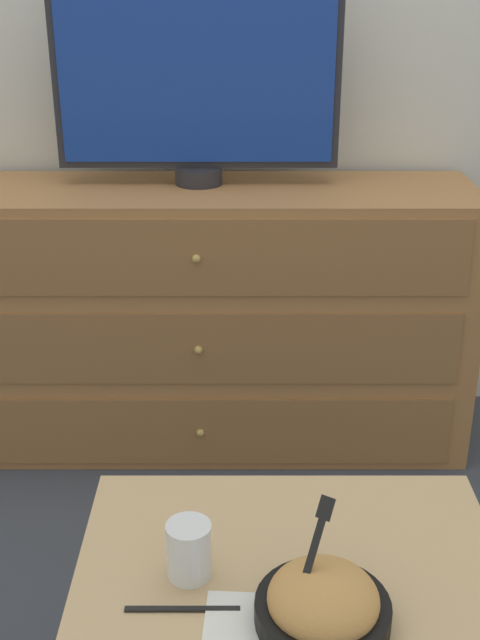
% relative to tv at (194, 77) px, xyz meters
% --- Properties ---
extents(ground_plane, '(12.00, 12.00, 0.00)m').
position_rel_tv_xyz_m(ground_plane, '(0.02, 0.19, -1.12)').
color(ground_plane, '#383D47').
extents(wall_back, '(12.00, 0.05, 2.60)m').
position_rel_tv_xyz_m(wall_back, '(0.02, 0.22, 0.18)').
color(wall_back, silver).
rests_on(wall_back, ground_plane).
extents(dresser, '(1.61, 0.45, 0.82)m').
position_rel_tv_xyz_m(dresser, '(0.00, -0.06, -0.71)').
color(dresser, '#9E6B3D').
rests_on(dresser, ground_plane).
extents(tv, '(0.81, 0.14, 0.58)m').
position_rel_tv_xyz_m(tv, '(0.00, 0.00, 0.00)').
color(tv, '#232328').
rests_on(tv, dresser).
extents(coffee_table, '(0.74, 0.60, 0.46)m').
position_rel_tv_xyz_m(coffee_table, '(0.21, -1.26, -0.74)').
color(coffee_table, tan).
rests_on(coffee_table, ground_plane).
extents(takeout_bowl, '(0.21, 0.21, 0.19)m').
position_rel_tv_xyz_m(takeout_bowl, '(0.25, -1.36, -0.62)').
color(takeout_bowl, black).
rests_on(takeout_bowl, coffee_table).
extents(drink_cup, '(0.08, 0.08, 0.10)m').
position_rel_tv_xyz_m(drink_cup, '(0.04, -1.25, -0.62)').
color(drink_cup, '#9E6638').
rests_on(drink_cup, coffee_table).
extents(napkin, '(0.19, 0.19, 0.00)m').
position_rel_tv_xyz_m(napkin, '(0.15, -1.38, -0.66)').
color(napkin, white).
rests_on(napkin, coffee_table).
extents(knife, '(0.18, 0.01, 0.01)m').
position_rel_tv_xyz_m(knife, '(0.03, -1.33, -0.66)').
color(knife, black).
rests_on(knife, coffee_table).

